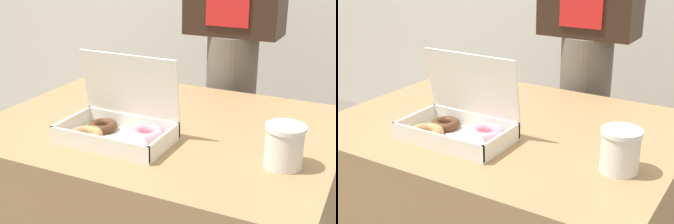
{
  "view_description": "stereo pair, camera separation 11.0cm",
  "coord_description": "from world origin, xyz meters",
  "views": [
    {
      "loc": [
        0.63,
        -1.25,
        1.27
      ],
      "look_at": [
        0.1,
        -0.17,
        0.83
      ],
      "focal_mm": 50.0,
      "sensor_mm": 36.0,
      "label": 1
    },
    {
      "loc": [
        0.73,
        -1.2,
        1.27
      ],
      "look_at": [
        0.1,
        -0.17,
        0.83
      ],
      "focal_mm": 50.0,
      "sensor_mm": 36.0,
      "label": 2
    }
  ],
  "objects": [
    {
      "name": "donut_box",
      "position": [
        -0.05,
        -0.18,
        0.76
      ],
      "size": [
        0.32,
        0.22,
        0.25
      ],
      "color": "white",
      "rests_on": "table"
    },
    {
      "name": "person_customer",
      "position": [
        0.03,
        0.59,
        0.96
      ],
      "size": [
        0.39,
        0.22,
        1.72
      ],
      "color": "#665B51",
      "rests_on": "ground_plane"
    },
    {
      "name": "table",
      "position": [
        0.0,
        0.0,
        0.36
      ],
      "size": [
        1.09,
        0.85,
        0.72
      ],
      "color": "#99754C",
      "rests_on": "ground_plane"
    },
    {
      "name": "coffee_cup",
      "position": [
        0.42,
        -0.14,
        0.78
      ],
      "size": [
        0.1,
        0.1,
        0.11
      ],
      "color": "silver",
      "rests_on": "table"
    }
  ]
}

